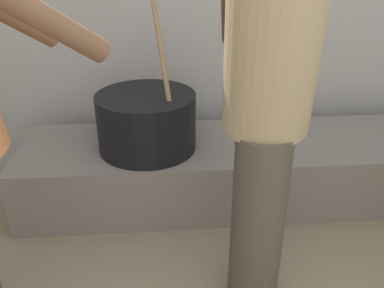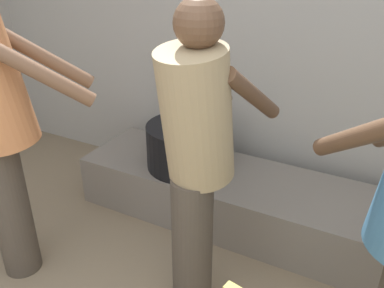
{
  "view_description": "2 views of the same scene",
  "coord_description": "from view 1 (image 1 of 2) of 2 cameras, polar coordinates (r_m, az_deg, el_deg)",
  "views": [
    {
      "loc": [
        -0.38,
        -0.03,
        1.32
      ],
      "look_at": [
        -0.29,
        1.08,
        0.75
      ],
      "focal_mm": 38.27,
      "sensor_mm": 36.0,
      "label": 1
    },
    {
      "loc": [
        0.71,
        -0.22,
        1.71
      ],
      "look_at": [
        -0.14,
        1.37,
        0.8
      ],
      "focal_mm": 38.88,
      "sensor_mm": 36.0,
      "label": 2
    }
  ],
  "objects": [
    {
      "name": "hearth_ledge",
      "position": [
        2.31,
        8.02,
        -3.33
      ],
      "size": [
        2.47,
        0.6,
        0.34
      ],
      "primitive_type": "cube",
      "color": "slate",
      "rests_on": "ground_plane"
    },
    {
      "name": "cook_in_tan_shirt",
      "position": [
        1.38,
        10.56,
        6.88
      ],
      "size": [
        0.43,
        0.68,
        1.51
      ],
      "color": "#4C4238",
      "rests_on": "ground_plane"
    },
    {
      "name": "cooking_pot_main",
      "position": [
        2.09,
        -6.32,
        3.15
      ],
      "size": [
        0.5,
        0.5,
        0.74
      ],
      "color": "black",
      "rests_on": "hearth_ledge"
    }
  ]
}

